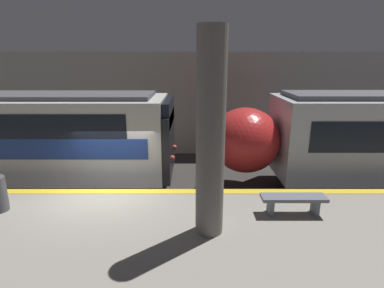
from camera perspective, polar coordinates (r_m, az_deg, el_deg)
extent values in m
plane|color=#33302D|center=(9.29, -15.66, -14.41)|extent=(120.00, 120.00, 0.00)
cube|color=gray|center=(7.45, -19.99, -18.18)|extent=(40.00, 3.88, 1.08)
cube|color=gold|center=(8.68, -16.45, -8.69)|extent=(40.00, 0.30, 0.01)
cube|color=#9E998E|center=(14.81, -9.65, 7.39)|extent=(50.00, 0.15, 4.93)
cylinder|color=slate|center=(5.83, 3.28, 1.37)|extent=(0.57, 0.57, 4.12)
ellipsoid|color=red|center=(10.72, 9.83, 0.80)|extent=(2.42, 2.61, 2.27)
sphere|color=#F2EFCC|center=(10.71, 4.71, -1.30)|extent=(0.20, 0.20, 0.20)
cube|color=black|center=(10.61, -4.70, 0.36)|extent=(0.25, 2.78, 2.16)
cube|color=black|center=(10.38, -4.83, 6.13)|extent=(0.25, 2.50, 0.87)
sphere|color=#EA4C42|center=(10.10, -4.04, -2.67)|extent=(0.18, 0.18, 0.18)
sphere|color=#EA4C42|center=(11.32, -3.63, -0.62)|extent=(0.18, 0.18, 0.18)
cube|color=slate|center=(7.40, 14.47, -11.27)|extent=(0.10, 0.32, 0.41)
cube|color=slate|center=(7.73, 22.16, -10.77)|extent=(0.10, 0.32, 0.41)
cube|color=slate|center=(7.46, 18.54, -9.63)|extent=(1.50, 0.40, 0.08)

